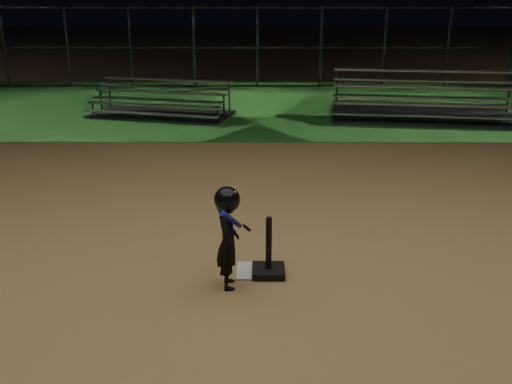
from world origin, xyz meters
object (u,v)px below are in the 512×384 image
object	(u,v)px
home_plate	(256,271)
bleacher_left	(161,109)
bleacher_right	(423,109)
child_batter	(228,235)
batting_tee	(269,263)

from	to	relation	value
home_plate	bleacher_left	world-z (taller)	bleacher_left
home_plate	bleacher_right	size ratio (longest dim) A/B	0.09
child_batter	bleacher_right	distance (m)	9.87
bleacher_right	bleacher_left	bearing A→B (deg)	-174.82
batting_tee	child_batter	bearing A→B (deg)	-147.97
batting_tee	bleacher_left	distance (m)	9.16
home_plate	child_batter	bearing A→B (deg)	-131.34
child_batter	bleacher_left	xyz separation A→B (m)	(-2.15, 9.07, -0.45)
home_plate	child_batter	distance (m)	0.77
bleacher_left	child_batter	bearing A→B (deg)	-62.72
batting_tee	child_batter	xyz separation A→B (m)	(-0.45, -0.28, 0.48)
child_batter	bleacher_left	distance (m)	9.33
batting_tee	home_plate	bearing A→B (deg)	157.92
home_plate	batting_tee	distance (m)	0.21
bleacher_left	batting_tee	bearing A→B (deg)	-59.54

